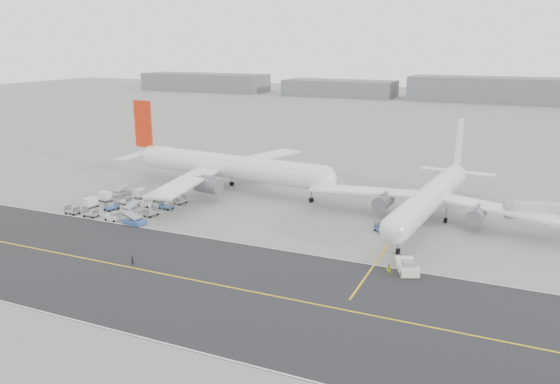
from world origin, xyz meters
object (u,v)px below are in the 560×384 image
at_px(ground_crew_a, 132,260).
at_px(ground_crew_b, 389,270).
at_px(pushback_tug, 407,266).
at_px(airliner_a, 224,166).
at_px(jet_bridge, 552,213).
at_px(airliner_b, 432,196).

relative_size(ground_crew_a, ground_crew_b, 0.89).
bearing_deg(ground_crew_a, pushback_tug, 36.29).
relative_size(airliner_a, ground_crew_a, 35.94).
relative_size(airliner_a, pushback_tug, 7.63).
relative_size(airliner_a, ground_crew_b, 31.99).
height_order(airliner_a, ground_crew_a, airliner_a).
height_order(jet_bridge, ground_crew_b, jet_bridge).
xyz_separation_m(airliner_b, ground_crew_b, (-1.43, -28.31, -4.00)).
distance_m(airliner_a, airliner_b, 47.42).
relative_size(airliner_b, jet_bridge, 3.06).
height_order(ground_crew_a, ground_crew_b, ground_crew_b).
bearing_deg(jet_bridge, airliner_a, 161.70).
xyz_separation_m(airliner_b, pushback_tug, (0.79, -25.91, -4.01)).
relative_size(airliner_a, airliner_b, 1.14).
bearing_deg(airliner_a, ground_crew_b, -120.40).
distance_m(airliner_b, jet_bridge, 20.42).
distance_m(pushback_tug, ground_crew_b, 3.27).
bearing_deg(airliner_b, ground_crew_b, -87.18).
relative_size(airliner_b, ground_crew_b, 28.02).
relative_size(pushback_tug, ground_crew_b, 4.19).
height_order(jet_bridge, ground_crew_a, jet_bridge).
height_order(airliner_b, jet_bridge, airliner_b).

